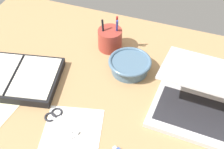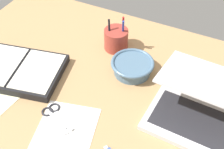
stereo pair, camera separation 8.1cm
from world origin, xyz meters
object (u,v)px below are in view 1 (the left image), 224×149
(scissors, at_px, (57,118))
(bowl, at_px, (130,65))
(pen_cup, at_px, (110,39))
(laptop, at_px, (204,101))
(planner, at_px, (15,77))

(scissors, bearing_deg, bowl, 87.61)
(pen_cup, bearing_deg, scissors, -95.77)
(laptop, bearing_deg, planner, -169.63)
(laptop, xyz_separation_m, bowl, (-0.28, 0.10, -0.02))
(laptop, distance_m, scissors, 0.48)
(scissors, bearing_deg, planner, -179.97)
(planner, height_order, scissors, planner)
(pen_cup, height_order, planner, pen_cup)
(pen_cup, bearing_deg, laptop, -27.45)
(laptop, relative_size, planner, 0.93)
(scissors, bearing_deg, pen_cup, 109.76)
(laptop, height_order, bowl, laptop)
(bowl, bearing_deg, laptop, -20.14)
(laptop, height_order, pen_cup, pen_cup)
(laptop, xyz_separation_m, scissors, (-0.44, -0.19, -0.05))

